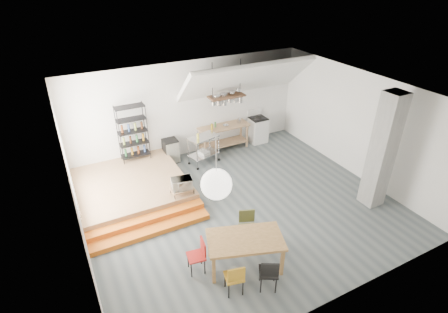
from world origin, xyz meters
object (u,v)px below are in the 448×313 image
dining_table (245,241)px  rolling_cart (204,146)px  mini_fridge (171,151)px  stove (257,129)px

dining_table → rolling_cart: rolling_cart is taller
dining_table → mini_fridge: bearing=107.1°
rolling_cart → mini_fridge: bearing=133.4°
mini_fridge → stove: bearing=-0.8°
dining_table → mini_fridge: 5.10m
rolling_cart → mini_fridge: (-0.93, 0.59, -0.23)m
stove → rolling_cart: size_ratio=1.10×
rolling_cart → stove: bearing=-1.6°
rolling_cart → mini_fridge: size_ratio=1.36×
dining_table → rolling_cart: size_ratio=1.69×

